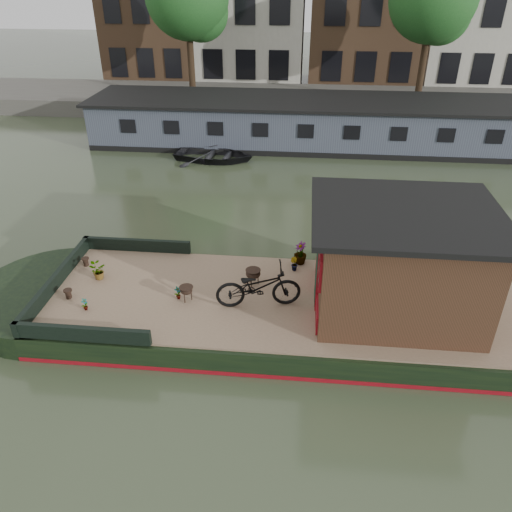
# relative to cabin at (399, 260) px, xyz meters

# --- Properties ---
(ground) EXTENTS (120.00, 120.00, 0.00)m
(ground) POSITION_rel_cabin_xyz_m (-2.19, 0.00, -1.88)
(ground) COLOR #323B25
(ground) RESTS_ON ground
(houseboat_hull) EXTENTS (14.01, 4.02, 0.60)m
(houseboat_hull) POSITION_rel_cabin_xyz_m (-3.52, 0.00, -1.60)
(houseboat_hull) COLOR black
(houseboat_hull) RESTS_ON ground
(houseboat_deck) EXTENTS (11.80, 3.80, 0.05)m
(houseboat_deck) POSITION_rel_cabin_xyz_m (-2.19, 0.00, -1.25)
(houseboat_deck) COLOR #8C7156
(houseboat_deck) RESTS_ON houseboat_hull
(bow_bulwark) EXTENTS (3.00, 4.00, 0.35)m
(bow_bulwark) POSITION_rel_cabin_xyz_m (-7.25, 0.00, -1.05)
(bow_bulwark) COLOR black
(bow_bulwark) RESTS_ON houseboat_deck
(cabin) EXTENTS (4.00, 3.50, 2.42)m
(cabin) POSITION_rel_cabin_xyz_m (0.00, 0.00, 0.00)
(cabin) COLOR black
(cabin) RESTS_ON houseboat_deck
(bicycle) EXTENTS (2.05, 1.04, 1.03)m
(bicycle) POSITION_rel_cabin_xyz_m (-3.10, -0.29, -0.71)
(bicycle) COLOR black
(bicycle) RESTS_ON houseboat_deck
(potted_plant_a) EXTENTS (0.20, 0.21, 0.33)m
(potted_plant_a) POSITION_rel_cabin_xyz_m (-5.01, -0.23, -1.06)
(potted_plant_a) COLOR maroon
(potted_plant_a) RESTS_ON houseboat_deck
(potted_plant_b) EXTENTS (0.25, 0.25, 0.36)m
(potted_plant_b) POSITION_rel_cabin_xyz_m (-2.33, 1.34, -1.05)
(potted_plant_b) COLOR brown
(potted_plant_b) RESTS_ON houseboat_deck
(potted_plant_c) EXTENTS (0.45, 0.41, 0.44)m
(potted_plant_c) POSITION_rel_cabin_xyz_m (-7.22, 0.42, -1.01)
(potted_plant_c) COLOR #A64830
(potted_plant_c) RESTS_ON houseboat_deck
(potted_plant_d) EXTENTS (0.47, 0.47, 0.61)m
(potted_plant_d) POSITION_rel_cabin_xyz_m (-2.18, 1.70, -0.92)
(potted_plant_d) COLOR brown
(potted_plant_d) RESTS_ON houseboat_deck
(potted_plant_e) EXTENTS (0.16, 0.19, 0.31)m
(potted_plant_e) POSITION_rel_cabin_xyz_m (-7.03, -0.88, -1.07)
(potted_plant_e) COLOR #9C3B2D
(potted_plant_e) RESTS_ON houseboat_deck
(brazier_front) EXTENTS (0.48, 0.48, 0.42)m
(brazier_front) POSITION_rel_cabin_xyz_m (-3.31, 0.56, -1.02)
(brazier_front) COLOR black
(brazier_front) RESTS_ON houseboat_deck
(brazier_rear) EXTENTS (0.37, 0.37, 0.38)m
(brazier_rear) POSITION_rel_cabin_xyz_m (-4.79, -0.27, -1.04)
(brazier_rear) COLOR black
(brazier_rear) RESTS_ON houseboat_deck
(bollard_port) EXTENTS (0.20, 0.20, 0.22)m
(bollard_port) POSITION_rel_cabin_xyz_m (-7.79, 1.01, -1.12)
(bollard_port) COLOR black
(bollard_port) RESTS_ON houseboat_deck
(bollard_stbd) EXTENTS (0.20, 0.20, 0.23)m
(bollard_stbd) POSITION_rel_cabin_xyz_m (-7.61, -0.46, -1.11)
(bollard_stbd) COLOR black
(bollard_stbd) RESTS_ON houseboat_deck
(dinghy) EXTENTS (3.75, 2.85, 0.73)m
(dinghy) POSITION_rel_cabin_xyz_m (-6.17, 11.25, -1.51)
(dinghy) COLOR black
(dinghy) RESTS_ON ground
(far_houseboat) EXTENTS (20.40, 4.40, 2.11)m
(far_houseboat) POSITION_rel_cabin_xyz_m (-2.19, 14.00, -0.91)
(far_houseboat) COLOR #414A57
(far_houseboat) RESTS_ON ground
(quay) EXTENTS (60.00, 6.00, 0.90)m
(quay) POSITION_rel_cabin_xyz_m (-2.19, 20.50, -1.43)
(quay) COLOR #47443F
(quay) RESTS_ON ground
(tree_left) EXTENTS (4.40, 4.40, 7.40)m
(tree_left) POSITION_rel_cabin_xyz_m (-8.54, 19.07, 4.02)
(tree_left) COLOR #332316
(tree_left) RESTS_ON quay
(tree_right) EXTENTS (4.40, 4.40, 7.40)m
(tree_right) POSITION_rel_cabin_xyz_m (3.96, 19.07, 4.02)
(tree_right) COLOR #332316
(tree_right) RESTS_ON quay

